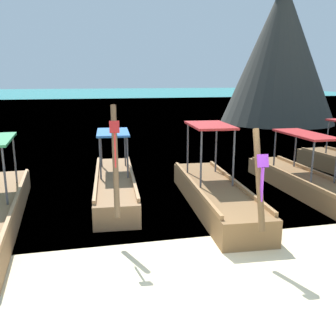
# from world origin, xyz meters

# --- Properties ---
(ground) EXTENTS (120.00, 120.00, 0.00)m
(ground) POSITION_xyz_m (0.00, 0.00, 0.00)
(ground) COLOR beige
(sea_water) EXTENTS (120.00, 120.00, 0.00)m
(sea_water) POSITION_xyz_m (0.00, 61.96, 0.00)
(sea_water) COLOR teal
(sea_water) RESTS_ON ground
(longtail_boat_red_ribbon) EXTENTS (1.46, 5.99, 2.86)m
(longtail_boat_red_ribbon) POSITION_xyz_m (-1.30, 5.30, 0.36)
(longtail_boat_red_ribbon) COLOR olive
(longtail_boat_red_ribbon) RESTS_ON ground
(longtail_boat_violet_ribbon) EXTENTS (1.58, 5.90, 2.49)m
(longtail_boat_violet_ribbon) POSITION_xyz_m (1.24, 3.74, 0.38)
(longtail_boat_violet_ribbon) COLOR brown
(longtail_boat_violet_ribbon) RESTS_ON ground
(longtail_boat_pink_ribbon) EXTENTS (1.08, 7.57, 2.74)m
(longtail_boat_pink_ribbon) POSITION_xyz_m (4.33, 3.68, 0.33)
(longtail_boat_pink_ribbon) COLOR brown
(longtail_boat_pink_ribbon) RESTS_ON ground
(karst_rock) EXTENTS (9.64, 8.58, 10.82)m
(karst_rock) POSITION_xyz_m (12.86, 21.40, 4.95)
(karst_rock) COLOR #383833
(karst_rock) RESTS_ON ground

